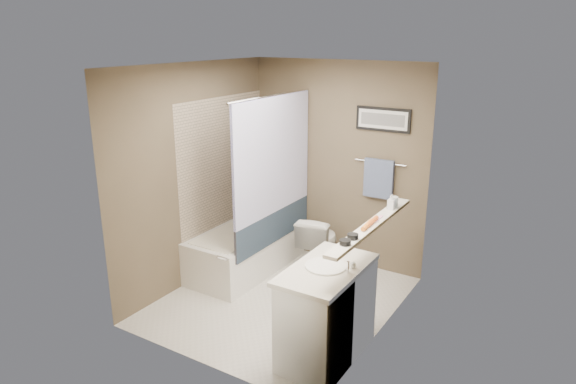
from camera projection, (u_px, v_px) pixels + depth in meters
The scene contains 34 objects.
ground at pixel (281, 300), 5.37m from camera, with size 2.50×2.50×0.00m, color silver.
ceiling at pixel (279, 67), 4.67m from camera, with size 2.20×2.50×0.04m, color white.
wall_back at pixel (336, 165), 6.02m from camera, with size 2.20×0.04×2.40m, color brown.
wall_front at pixel (196, 230), 4.02m from camera, with size 2.20×0.04×2.40m, color brown.
wall_left at pixel (196, 176), 5.56m from camera, with size 0.04×2.50×2.40m, color brown.
wall_right at pixel (384, 210), 4.48m from camera, with size 0.04×2.50×2.40m, color brown.
tile_surround at pixel (225, 182), 6.03m from camera, with size 0.02×1.55×2.00m, color #BEA990.
curtain_rod at pixel (273, 96), 5.37m from camera, with size 0.02×0.02×1.55m, color silver.
curtain_upper at pixel (274, 156), 5.56m from camera, with size 0.03×1.45×1.28m, color white.
curtain_lower at pixel (274, 227), 5.81m from camera, with size 0.03×1.45×0.36m, color #28394C.
mirror at pixel (381, 167), 4.23m from camera, with size 0.02×1.60×1.00m, color silver.
shelf at pixel (372, 225), 4.41m from camera, with size 0.12×1.60×0.03m, color silver.
towel_bar at pixel (380, 163), 5.70m from camera, with size 0.02×0.02×0.60m, color silver.
towel at pixel (379, 179), 5.74m from camera, with size 0.34×0.05×0.44m, color #7F92B8.
art_frame at pixel (383, 119), 5.57m from camera, with size 0.62×0.03×0.26m, color black.
art_mat at pixel (383, 120), 5.56m from camera, with size 0.56×0.00×0.20m, color white.
art_image at pixel (383, 120), 5.56m from camera, with size 0.50×0.00×0.13m, color #595959.
door at pixel (253, 271), 3.79m from camera, with size 0.80×0.02×2.00m, color silver.
door_handle at pixel (222, 258), 4.00m from camera, with size 0.02×0.02×0.10m, color silver.
bathtub at pixel (246, 249), 6.03m from camera, with size 0.70×1.50×0.50m, color white.
tub_rim at pixel (246, 229), 5.95m from camera, with size 0.56×1.36×0.02m, color white.
toilet at pixel (319, 242), 5.98m from camera, with size 0.38×0.67×0.68m, color silver.
vanity at pixel (327, 315), 4.33m from camera, with size 0.50×0.90×0.80m, color white.
countertop at pixel (327, 270), 4.21m from camera, with size 0.54×0.96×0.04m, color beige.
sink_basin at pixel (326, 266), 4.21m from camera, with size 0.34×0.34×0.01m, color white.
faucet_spout at pixel (348, 267), 4.10m from camera, with size 0.02×0.02×0.10m, color white.
faucet_knob at pixel (353, 265), 4.19m from camera, with size 0.05×0.05×0.05m, color silver.
candle_bowl_near at pixel (345, 242), 3.96m from camera, with size 0.09×0.09×0.04m, color black.
candle_bowl_far at pixel (353, 236), 4.07m from camera, with size 0.09×0.09×0.04m, color black.
hair_brush_front at pixel (367, 225), 4.31m from camera, with size 0.04×0.04×0.22m, color orange.
hair_brush_back at pixel (372, 221), 4.39m from camera, with size 0.04×0.04×0.22m, color #D0581D.
pink_comb at pixel (378, 218), 4.51m from camera, with size 0.03×0.16×0.01m, color #FB99C0.
glass_jar at pixel (394, 202), 4.81m from camera, with size 0.08×0.08×0.10m, color silver.
soap_bottle at pixel (391, 202), 4.75m from camera, with size 0.06×0.06×0.14m, color #999999.
Camera 1 is at (2.58, -4.04, 2.68)m, focal length 32.00 mm.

